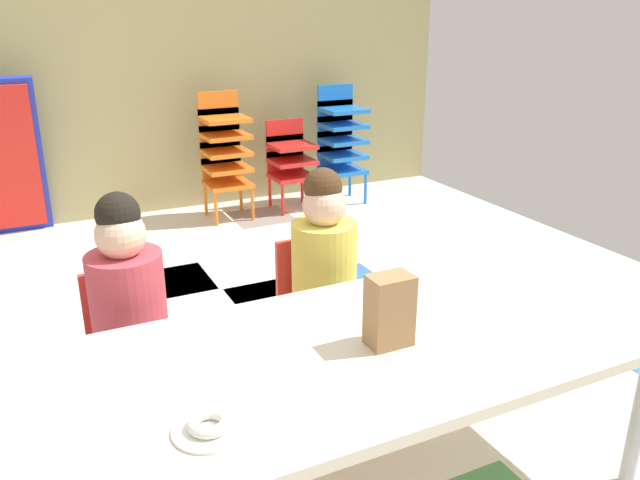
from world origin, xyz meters
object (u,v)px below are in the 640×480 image
kid_chair_red_stack (290,158)px  paper_bag_brown (390,311)px  craft_table (348,359)px  donut_powdered_on_plate (209,423)px  seated_child_middle_seat (323,259)px  paper_plate_near_edge (210,429)px  seated_child_near_camera (127,295)px  kid_chair_orange_stack (224,149)px  kid_chair_blue_stack (341,138)px

kid_chair_red_stack → paper_bag_brown: 3.17m
craft_table → donut_powdered_on_plate: donut_powdered_on_plate is taller
seated_child_middle_seat → paper_bag_brown: 0.70m
seated_child_middle_seat → paper_plate_near_edge: 1.11m
paper_bag_brown → seated_child_near_camera: bearing=133.2°
seated_child_middle_seat → kid_chair_orange_stack: 2.35m
paper_plate_near_edge → seated_child_middle_seat: bearing=49.7°
seated_child_middle_seat → kid_chair_blue_stack: seated_child_middle_seat is taller
paper_bag_brown → kid_chair_red_stack: bearing=71.9°
kid_chair_blue_stack → paper_bag_brown: 3.33m
seated_child_middle_seat → kid_chair_orange_stack: size_ratio=1.00×
kid_chair_orange_stack → donut_powdered_on_plate: bearing=-108.5°
kid_chair_red_stack → kid_chair_orange_stack: bearing=179.9°
craft_table → kid_chair_blue_stack: bearing=62.6°
kid_chair_orange_stack → donut_powdered_on_plate: (-1.06, -3.17, 0.06)m
kid_chair_blue_stack → kid_chair_red_stack: bearing=-179.9°
craft_table → seated_child_near_camera: bearing=128.9°
craft_table → donut_powdered_on_plate: size_ratio=18.05×
paper_plate_near_edge → paper_bag_brown: bearing=15.6°
seated_child_middle_seat → paper_bag_brown: bearing=-99.9°
seated_child_middle_seat → craft_table: bearing=-110.1°
seated_child_middle_seat → paper_plate_near_edge: size_ratio=5.10×
craft_table → kid_chair_orange_stack: kid_chair_orange_stack is taller
paper_bag_brown → paper_plate_near_edge: 0.63m
kid_chair_red_stack → kid_chair_blue_stack: (0.44, 0.00, 0.12)m
kid_chair_red_stack → seated_child_middle_seat: bearing=-110.4°
craft_table → donut_powdered_on_plate: bearing=-157.4°
seated_child_near_camera → kid_chair_orange_stack: size_ratio=1.00×
kid_chair_orange_stack → donut_powdered_on_plate: kid_chair_orange_stack is taller
craft_table → seated_child_near_camera: seated_child_near_camera is taller
seated_child_middle_seat → kid_chair_orange_stack: seated_child_middle_seat is taller
seated_child_near_camera → seated_child_middle_seat: size_ratio=1.00×
kid_chair_red_stack → kid_chair_blue_stack: kid_chair_blue_stack is taller
seated_child_middle_seat → donut_powdered_on_plate: seated_child_middle_seat is taller
paper_bag_brown → craft_table: bearing=164.2°
kid_chair_red_stack → kid_chair_blue_stack: bearing=0.1°
craft_table → paper_plate_near_edge: bearing=-157.4°
kid_chair_orange_stack → paper_bag_brown: bearing=-98.7°
seated_child_near_camera → paper_bag_brown: size_ratio=4.17×
craft_table → seated_child_middle_seat: 0.69m
craft_table → seated_child_near_camera: 0.83m
seated_child_near_camera → donut_powdered_on_plate: 0.85m
seated_child_middle_seat → kid_chair_red_stack: seated_child_middle_seat is taller
kid_chair_blue_stack → seated_child_near_camera: bearing=-131.6°
seated_child_middle_seat → kid_chair_red_stack: size_ratio=1.35×
seated_child_middle_seat → paper_plate_near_edge: seated_child_middle_seat is taller
paper_bag_brown → donut_powdered_on_plate: bearing=-164.4°
paper_bag_brown → kid_chair_orange_stack: bearing=81.3°
paper_bag_brown → paper_plate_near_edge: (-0.60, -0.17, -0.11)m
kid_chair_blue_stack → paper_plate_near_edge: kid_chair_blue_stack is taller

